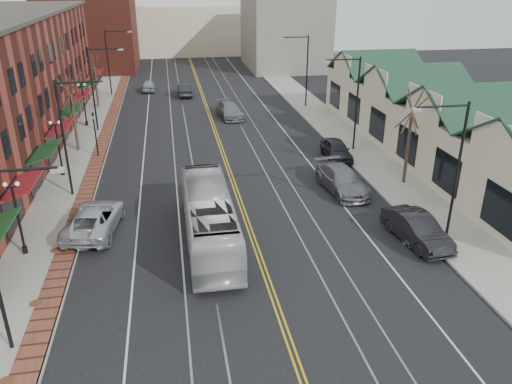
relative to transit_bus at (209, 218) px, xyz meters
name	(u,v)px	position (x,y,z in m)	size (l,w,h in m)	color
ground	(281,319)	(2.54, -7.67, -1.56)	(160.00, 160.00, 0.00)	black
sidewalk_left	(74,175)	(-9.46, 12.33, -1.49)	(4.00, 120.00, 0.15)	gray
sidewalk_right	(367,157)	(14.54, 12.33, -1.49)	(4.00, 120.00, 0.15)	gray
building_right	(436,128)	(20.54, 12.33, 0.74)	(8.00, 36.00, 4.60)	beige
backdrop_left	(90,24)	(-13.46, 62.33, 5.44)	(14.00, 18.00, 14.00)	maroon
backdrop_mid	(186,29)	(2.54, 77.33, 2.94)	(22.00, 14.00, 9.00)	beige
backdrop_right	(284,33)	(17.54, 57.33, 3.94)	(12.00, 16.00, 11.00)	slate
streetlight_l_0	(0,244)	(-8.51, -7.67, 3.46)	(3.33, 0.25, 8.00)	black
streetlight_l_1	(69,127)	(-8.51, 8.33, 3.46)	(3.33, 0.25, 8.00)	black
streetlight_l_2	(96,81)	(-8.51, 24.33, 3.46)	(3.33, 0.25, 8.00)	black
streetlight_l_3	(111,56)	(-8.51, 40.33, 3.46)	(3.33, 0.25, 8.00)	black
streetlight_r_0	(452,157)	(13.58, -1.67, 3.46)	(3.33, 0.25, 8.00)	black
streetlight_r_1	(353,94)	(13.58, 14.33, 3.46)	(3.33, 0.25, 8.00)	black
streetlight_r_2	(303,64)	(13.58, 30.33, 3.46)	(3.33, 0.25, 8.00)	black
lamppost_l_1	(19,220)	(-10.26, 0.33, 0.64)	(0.84, 0.28, 4.27)	black
lamppost_l_2	(59,149)	(-10.26, 12.33, 0.64)	(0.84, 0.28, 4.27)	black
lamppost_l_3	(84,105)	(-10.26, 26.33, 0.64)	(0.84, 0.28, 4.27)	black
tree_left_near	(73,112)	(-9.96, 18.33, 1.95)	(1.78, 1.37, 6.48)	#382B21
tree_left_far	(95,79)	(-9.96, 34.33, 1.71)	(1.66, 1.28, 6.02)	#382B21
tree_right_mid	(409,136)	(15.04, 6.33, 2.19)	(1.90, 1.46, 6.93)	#382B21
manhole_near	(6,381)	(-8.66, -9.67, -1.40)	(0.60, 0.60, 0.02)	#592D19
manhole_mid	(36,303)	(-8.66, -4.67, -1.40)	(0.60, 0.60, 0.02)	#592D19
manhole_far	(56,250)	(-8.66, 0.33, -1.40)	(0.60, 0.60, 0.02)	#592D19
traffic_signal	(95,131)	(-8.06, 16.33, 0.78)	(0.18, 0.15, 3.80)	black
transit_bus	(209,218)	(0.00, 0.00, 0.00)	(2.63, 11.22, 3.13)	silver
parked_suv	(94,219)	(-6.76, 2.59, -0.73)	(2.78, 6.02, 1.67)	silver
parked_car_a	(409,224)	(11.84, -1.10, -0.90)	(1.57, 3.91, 1.33)	silver
parked_car_b	(417,229)	(11.84, -2.06, -0.72)	(1.79, 5.15, 1.70)	black
parked_car_c	(342,180)	(10.04, 5.88, -0.71)	(2.39, 5.87, 1.70)	slate
parked_car_d	(336,150)	(11.84, 12.52, -0.76)	(1.91, 4.74, 1.62)	black
distant_car_left	(185,90)	(0.30, 38.70, -0.78)	(1.67, 4.78, 1.58)	black
distant_car_right	(230,110)	(4.63, 27.24, -0.77)	(2.21, 5.45, 1.58)	slate
distant_car_far	(149,85)	(-4.28, 42.42, -0.82)	(1.75, 4.36, 1.49)	#9C9FA3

